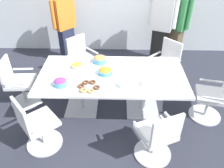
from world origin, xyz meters
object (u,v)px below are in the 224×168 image
(office_chair_5, at_px, (18,84))
(donut_platter, at_px, (89,87))
(napkin_pile, at_px, (147,83))
(person_standing_0, at_px, (65,25))
(snack_bowl_chips_orange, at_px, (105,71))
(snack_bowl_cookies, at_px, (100,59))
(person_standing_1, at_px, (161,26))
(snack_bowl_candy_mix, at_px, (60,82))
(office_chair_2, at_px, (213,98))
(office_chair_4, at_px, (82,61))
(plate_stack, at_px, (124,84))
(office_chair_0, at_px, (37,126))
(office_chair_1, at_px, (157,138))
(snack_bowl_chips_yellow, at_px, (77,65))
(office_chair_3, at_px, (165,66))
(conference_table, at_px, (112,80))
(person_standing_2, at_px, (177,24))

(office_chair_5, xyz_separation_m, donut_platter, (1.35, -0.53, 0.36))
(donut_platter, bearing_deg, napkin_pile, 6.38)
(person_standing_0, height_order, snack_bowl_chips_orange, person_standing_0)
(snack_bowl_cookies, bearing_deg, donut_platter, -98.50)
(person_standing_1, height_order, snack_bowl_candy_mix, person_standing_1)
(snack_bowl_cookies, bearing_deg, person_standing_1, 43.93)
(office_chair_2, bearing_deg, office_chair_4, 75.53)
(snack_bowl_candy_mix, xyz_separation_m, plate_stack, (0.97, 0.01, -0.03))
(office_chair_0, xyz_separation_m, office_chair_4, (0.39, 1.87, 0.00))
(office_chair_4, bearing_deg, office_chair_5, -5.67)
(snack_bowl_candy_mix, distance_m, snack_bowl_chips_orange, 0.75)
(office_chair_1, bearing_deg, person_standing_1, 57.98)
(office_chair_1, distance_m, donut_platter, 1.23)
(donut_platter, bearing_deg, office_chair_2, 6.49)
(donut_platter, bearing_deg, plate_stack, 7.88)
(person_standing_1, bearing_deg, snack_bowl_candy_mix, 68.99)
(office_chair_5, height_order, donut_platter, office_chair_5)
(person_standing_1, bearing_deg, snack_bowl_chips_yellow, 63.01)
(office_chair_3, height_order, snack_bowl_chips_orange, office_chair_3)
(office_chair_0, distance_m, snack_bowl_chips_orange, 1.35)
(office_chair_2, relative_size, snack_bowl_chips_yellow, 4.65)
(conference_table, distance_m, office_chair_5, 1.71)
(plate_stack, bearing_deg, office_chair_1, -57.51)
(office_chair_2, distance_m, office_chair_3, 1.20)
(office_chair_2, height_order, plate_stack, office_chair_2)
(conference_table, relative_size, donut_platter, 6.94)
(donut_platter, bearing_deg, snack_bowl_chips_yellow, 113.87)
(person_standing_2, xyz_separation_m, snack_bowl_chips_orange, (-1.47, -1.64, -0.18))
(conference_table, xyz_separation_m, plate_stack, (0.19, -0.31, 0.15))
(conference_table, height_order, snack_bowl_chips_yellow, snack_bowl_chips_yellow)
(plate_stack, bearing_deg, snack_bowl_candy_mix, -179.39)
(office_chair_0, relative_size, person_standing_2, 0.49)
(office_chair_1, relative_size, office_chair_5, 1.00)
(office_chair_3, xyz_separation_m, office_chair_4, (-1.71, 0.14, 0.00))
(person_standing_0, distance_m, snack_bowl_chips_orange, 1.99)
(snack_bowl_chips_yellow, bearing_deg, plate_stack, -32.62)
(office_chair_1, height_order, napkin_pile, office_chair_1)
(office_chair_1, bearing_deg, napkin_pile, 73.91)
(office_chair_1, bearing_deg, person_standing_2, 51.15)
(office_chair_0, height_order, office_chair_4, same)
(office_chair_0, distance_m, office_chair_1, 1.70)
(office_chair_4, relative_size, snack_bowl_candy_mix, 4.33)
(person_standing_2, relative_size, snack_bowl_chips_yellow, 9.51)
(office_chair_0, bearing_deg, snack_bowl_cookies, 104.62)
(snack_bowl_chips_yellow, xyz_separation_m, napkin_pile, (1.14, -0.48, -0.01))
(person_standing_2, xyz_separation_m, napkin_pile, (-0.81, -1.94, -0.19))
(person_standing_1, bearing_deg, person_standing_0, 18.05)
(snack_bowl_cookies, relative_size, snack_bowl_chips_yellow, 1.22)
(office_chair_4, xyz_separation_m, office_chair_5, (-1.03, -0.87, 0.00))
(office_chair_4, height_order, snack_bowl_candy_mix, office_chair_4)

